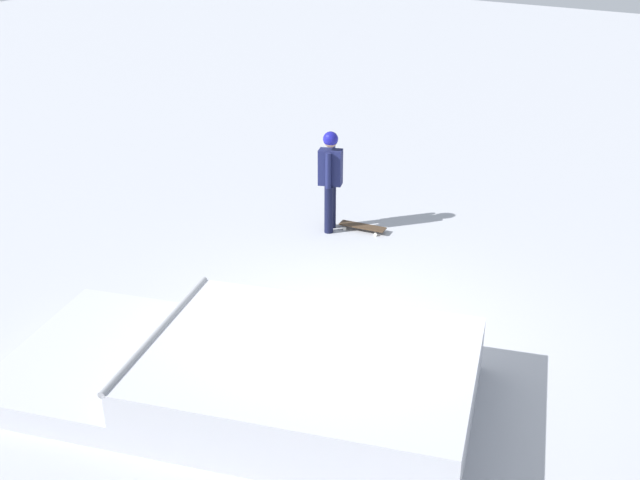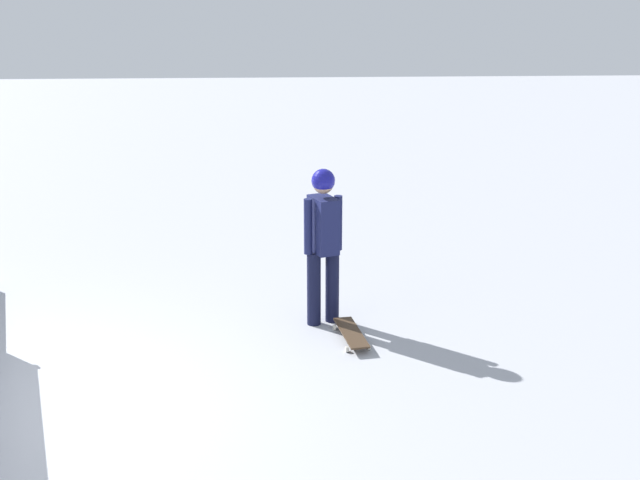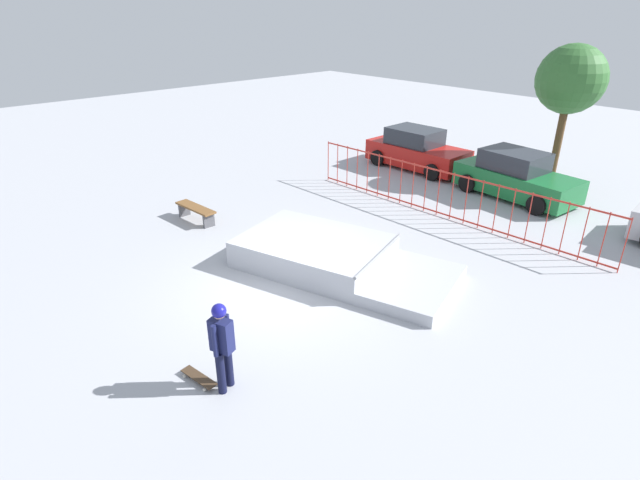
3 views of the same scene
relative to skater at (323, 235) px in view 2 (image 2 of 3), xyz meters
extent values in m
cylinder|color=black|center=(0.04, -0.10, -0.60)|extent=(0.15, 0.15, 0.82)
cylinder|color=black|center=(-0.04, 0.10, -0.60)|extent=(0.15, 0.15, 0.82)
cube|color=#191E4C|center=(0.00, 0.00, 0.11)|extent=(0.43, 0.34, 0.60)
cylinder|color=#191E4C|center=(0.06, -0.16, 0.11)|extent=(0.09, 0.09, 0.60)
cylinder|color=#191E4C|center=(-0.06, 0.16, 0.11)|extent=(0.09, 0.09, 0.60)
sphere|color=tan|center=(0.00, 0.00, 0.56)|extent=(0.22, 0.22, 0.22)
sphere|color=navy|center=(0.00, 0.00, 0.59)|extent=(0.25, 0.25, 0.25)
cube|color=#3F2D1E|center=(-0.48, -0.26, -0.93)|extent=(0.82, 0.32, 0.02)
cylinder|color=silver|center=(-0.74, -0.42, -0.98)|extent=(0.06, 0.04, 0.06)
cylinder|color=silver|center=(-0.78, -0.19, -0.98)|extent=(0.06, 0.04, 0.06)
cylinder|color=silver|center=(-0.19, -0.34, -0.98)|extent=(0.06, 0.04, 0.06)
cylinder|color=silver|center=(-0.22, -0.11, -0.98)|extent=(0.06, 0.04, 0.06)
camera|label=1|loc=(-6.48, 10.21, 4.41)|focal=43.77mm
camera|label=2|loc=(-8.08, 0.54, 2.43)|focal=44.53mm
camera|label=3|loc=(6.16, -3.41, 5.10)|focal=28.14mm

